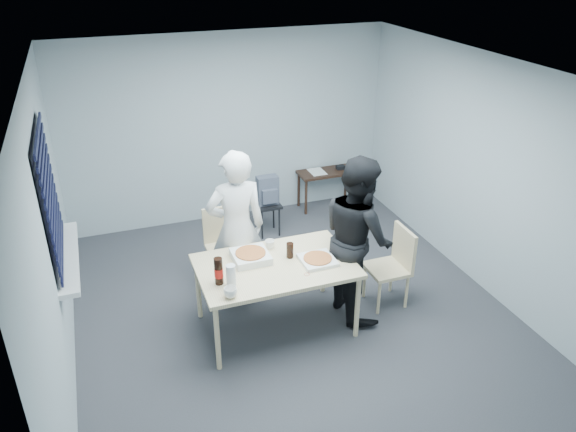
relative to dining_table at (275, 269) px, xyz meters
name	(u,v)px	position (x,y,z in m)	size (l,w,h in m)	color
room	(54,206)	(-1.95, 0.61, 0.75)	(5.00, 5.00, 5.00)	#333238
dining_table	(275,269)	(0.00, 0.00, 0.00)	(1.55, 0.98, 0.75)	beige
chair_far	(223,240)	(-0.27, 1.09, -0.18)	(0.42, 0.42, 0.89)	beige
chair_right	(394,261)	(1.36, 0.00, -0.18)	(0.42, 0.42, 0.89)	beige
person_white	(236,229)	(-0.23, 0.62, 0.19)	(0.65, 0.42, 1.77)	silver
person_black	(358,237)	(0.91, 0.02, 0.19)	(0.86, 0.47, 1.77)	black
side_table	(327,176)	(1.65, 2.49, -0.21)	(0.85, 0.38, 0.57)	#341D16
stool	(268,211)	(0.56, 1.97, -0.36)	(0.32, 0.32, 0.45)	black
backpack	(268,191)	(0.56, 1.96, -0.05)	(0.28, 0.21, 0.40)	#545763
pizza_box_a	(251,256)	(-0.20, 0.17, 0.10)	(0.36, 0.36, 0.09)	white
pizza_box_b	(318,260)	(0.41, -0.09, 0.08)	(0.34, 0.34, 0.05)	white
mug_a	(230,292)	(-0.56, -0.39, 0.11)	(0.12, 0.12, 0.10)	white
mug_b	(270,244)	(0.05, 0.32, 0.11)	(0.10, 0.10, 0.09)	white
cola_glass	(290,250)	(0.18, 0.08, 0.14)	(0.07, 0.07, 0.16)	black
soda_bottle	(219,271)	(-0.60, -0.14, 0.19)	(0.09, 0.09, 0.27)	black
plastic_cups	(231,275)	(-0.50, -0.21, 0.17)	(0.09, 0.09, 0.21)	silver
rubber_band	(307,274)	(0.23, -0.28, 0.06)	(0.05, 0.05, 0.00)	red
papers	(317,172)	(1.50, 2.52, -0.12)	(0.22, 0.30, 0.00)	white
black_box	(341,167)	(1.87, 2.50, -0.10)	(0.13, 0.09, 0.05)	black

